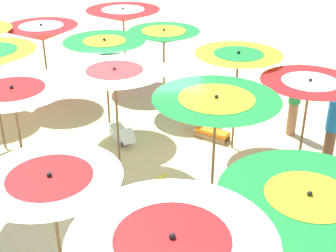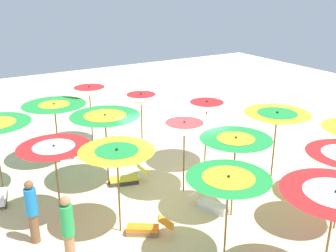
{
  "view_description": "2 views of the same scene",
  "coord_description": "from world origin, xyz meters",
  "px_view_note": "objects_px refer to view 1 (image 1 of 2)",
  "views": [
    {
      "loc": [
        -8.74,
        -0.57,
        5.56
      ],
      "look_at": [
        -0.3,
        -0.62,
        1.26
      ],
      "focal_mm": 49.47,
      "sensor_mm": 36.0,
      "label": 1
    },
    {
      "loc": [
        9.5,
        -5.74,
        6.33
      ],
      "look_at": [
        -1.9,
        1.08,
        1.49
      ],
      "focal_mm": 42.2,
      "sensor_mm": 36.0,
      "label": 2
    }
  ],
  "objects_px": {
    "beach_umbrella_3": "(51,190)",
    "lounger_3": "(181,197)",
    "beach_umbrella_11": "(164,37)",
    "beach_umbrella_12": "(238,60)",
    "beach_umbrella_9": "(308,207)",
    "lounger_0": "(208,130)",
    "beach_umbrella_8": "(216,107)",
    "beach_umbrella_13": "(309,89)",
    "beachgoer_0": "(332,126)",
    "beach_umbrella_5": "(42,33)",
    "lounger_1": "(121,133)",
    "beach_umbrella_4": "(172,252)",
    "beach_umbrella_7": "(115,77)",
    "beach_umbrella_10": "(123,15)",
    "beachgoer_1": "(295,98)",
    "beach_umbrella_6": "(105,47)",
    "beach_umbrella_2": "(13,97)"
  },
  "relations": [
    {
      "from": "beach_umbrella_3",
      "to": "lounger_3",
      "type": "height_order",
      "value": "beach_umbrella_3"
    },
    {
      "from": "beach_umbrella_11",
      "to": "beach_umbrella_12",
      "type": "height_order",
      "value": "beach_umbrella_12"
    },
    {
      "from": "beach_umbrella_9",
      "to": "lounger_0",
      "type": "height_order",
      "value": "beach_umbrella_9"
    },
    {
      "from": "beach_umbrella_8",
      "to": "beach_umbrella_13",
      "type": "xyz_separation_m",
      "value": [
        1.23,
        -1.96,
        -0.17
      ]
    },
    {
      "from": "beach_umbrella_11",
      "to": "beachgoer_0",
      "type": "height_order",
      "value": "beach_umbrella_11"
    },
    {
      "from": "beach_umbrella_9",
      "to": "lounger_0",
      "type": "relative_size",
      "value": 1.9
    },
    {
      "from": "beach_umbrella_13",
      "to": "beachgoer_0",
      "type": "height_order",
      "value": "beach_umbrella_13"
    },
    {
      "from": "beach_umbrella_5",
      "to": "lounger_1",
      "type": "xyz_separation_m",
      "value": [
        -2.52,
        -2.33,
        -1.85
      ]
    },
    {
      "from": "beach_umbrella_12",
      "to": "beach_umbrella_9",
      "type": "bearing_deg",
      "value": -178.42
    },
    {
      "from": "beach_umbrella_4",
      "to": "lounger_0",
      "type": "height_order",
      "value": "beach_umbrella_4"
    },
    {
      "from": "beach_umbrella_7",
      "to": "beach_umbrella_13",
      "type": "bearing_deg",
      "value": -96.08
    },
    {
      "from": "beach_umbrella_3",
      "to": "beach_umbrella_12",
      "type": "bearing_deg",
      "value": -33.33
    },
    {
      "from": "beach_umbrella_5",
      "to": "lounger_3",
      "type": "distance_m",
      "value": 6.7
    },
    {
      "from": "beach_umbrella_10",
      "to": "beach_umbrella_4",
      "type": "bearing_deg",
      "value": -172.61
    },
    {
      "from": "beach_umbrella_7",
      "to": "beach_umbrella_9",
      "type": "bearing_deg",
      "value": -146.53
    },
    {
      "from": "lounger_1",
      "to": "beachgoer_1",
      "type": "xyz_separation_m",
      "value": [
        0.31,
        -4.31,
        0.8
      ]
    },
    {
      "from": "beach_umbrella_8",
      "to": "beach_umbrella_12",
      "type": "height_order",
      "value": "beach_umbrella_8"
    },
    {
      "from": "beach_umbrella_6",
      "to": "beach_umbrella_10",
      "type": "distance_m",
      "value": 3.29
    },
    {
      "from": "beach_umbrella_2",
      "to": "beach_umbrella_3",
      "type": "distance_m",
      "value": 2.89
    },
    {
      "from": "beach_umbrella_9",
      "to": "beach_umbrella_12",
      "type": "height_order",
      "value": "beach_umbrella_12"
    },
    {
      "from": "beach_umbrella_2",
      "to": "lounger_3",
      "type": "relative_size",
      "value": 1.82
    },
    {
      "from": "beachgoer_1",
      "to": "beach_umbrella_2",
      "type": "bearing_deg",
      "value": 21.32
    },
    {
      "from": "beach_umbrella_6",
      "to": "beach_umbrella_9",
      "type": "distance_m",
      "value": 6.89
    },
    {
      "from": "beach_umbrella_2",
      "to": "beach_umbrella_8",
      "type": "distance_m",
      "value": 3.63
    },
    {
      "from": "beach_umbrella_12",
      "to": "beach_umbrella_8",
      "type": "bearing_deg",
      "value": 163.89
    },
    {
      "from": "beach_umbrella_7",
      "to": "beach_umbrella_10",
      "type": "bearing_deg",
      "value": 2.74
    },
    {
      "from": "beach_umbrella_11",
      "to": "beach_umbrella_8",
      "type": "bearing_deg",
      "value": -169.62
    },
    {
      "from": "beach_umbrella_6",
      "to": "beach_umbrella_11",
      "type": "distance_m",
      "value": 2.02
    },
    {
      "from": "beach_umbrella_5",
      "to": "beach_umbrella_12",
      "type": "bearing_deg",
      "value": -119.86
    },
    {
      "from": "beach_umbrella_6",
      "to": "lounger_0",
      "type": "relative_size",
      "value": 2.01
    },
    {
      "from": "lounger_1",
      "to": "beachgoer_1",
      "type": "height_order",
      "value": "beachgoer_1"
    },
    {
      "from": "beach_umbrella_8",
      "to": "beachgoer_1",
      "type": "bearing_deg",
      "value": -35.46
    },
    {
      "from": "beach_umbrella_3",
      "to": "beach_umbrella_9",
      "type": "bearing_deg",
      "value": -97.37
    },
    {
      "from": "beachgoer_0",
      "to": "beach_umbrella_5",
      "type": "bearing_deg",
      "value": 117.97
    },
    {
      "from": "beach_umbrella_4",
      "to": "beach_umbrella_13",
      "type": "relative_size",
      "value": 1.09
    },
    {
      "from": "beach_umbrella_11",
      "to": "beach_umbrella_2",
      "type": "bearing_deg",
      "value": 149.18
    },
    {
      "from": "beach_umbrella_8",
      "to": "beach_umbrella_12",
      "type": "xyz_separation_m",
      "value": [
        2.58,
        -0.75,
        -0.04
      ]
    },
    {
      "from": "lounger_0",
      "to": "lounger_3",
      "type": "xyz_separation_m",
      "value": [
        -2.85,
        0.78,
        0.01
      ]
    },
    {
      "from": "beach_umbrella_4",
      "to": "beach_umbrella_9",
      "type": "height_order",
      "value": "beach_umbrella_4"
    },
    {
      "from": "beach_umbrella_8",
      "to": "beachgoer_0",
      "type": "height_order",
      "value": "beach_umbrella_8"
    },
    {
      "from": "beach_umbrella_5",
      "to": "beach_umbrella_9",
      "type": "height_order",
      "value": "beach_umbrella_9"
    },
    {
      "from": "lounger_1",
      "to": "lounger_0",
      "type": "bearing_deg",
      "value": -110.05
    },
    {
      "from": "beach_umbrella_6",
      "to": "beachgoer_1",
      "type": "distance_m",
      "value": 4.82
    },
    {
      "from": "beach_umbrella_11",
      "to": "beach_umbrella_13",
      "type": "distance_m",
      "value": 4.71
    },
    {
      "from": "beach_umbrella_2",
      "to": "beach_umbrella_12",
      "type": "xyz_separation_m",
      "value": [
        2.14,
        -4.35,
        -0.05
      ]
    },
    {
      "from": "beach_umbrella_9",
      "to": "lounger_3",
      "type": "height_order",
      "value": "beach_umbrella_9"
    },
    {
      "from": "beach_umbrella_3",
      "to": "beach_umbrella_7",
      "type": "xyz_separation_m",
      "value": [
        3.79,
        -0.47,
        0.13
      ]
    },
    {
      "from": "beach_umbrella_7",
      "to": "lounger_3",
      "type": "distance_m",
      "value": 2.76
    },
    {
      "from": "beach_umbrella_6",
      "to": "beach_umbrella_13",
      "type": "xyz_separation_m",
      "value": [
        -2.3,
        -4.28,
        -0.14
      ]
    },
    {
      "from": "beach_umbrella_2",
      "to": "beach_umbrella_13",
      "type": "relative_size",
      "value": 1.08
    }
  ]
}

